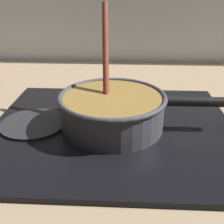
# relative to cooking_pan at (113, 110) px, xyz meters

# --- Properties ---
(ground) EXTENTS (2.40, 1.60, 0.04)m
(ground) POSITION_rel_cooking_pan_xyz_m (-0.00, -0.18, -0.07)
(ground) COLOR #9E8466
(hob_plate) EXTENTS (0.56, 0.48, 0.01)m
(hob_plate) POSITION_rel_cooking_pan_xyz_m (-0.00, -0.00, -0.05)
(hob_plate) COLOR black
(hob_plate) RESTS_ON ground
(burner_ring) EXTENTS (0.17, 0.17, 0.01)m
(burner_ring) POSITION_rel_cooking_pan_xyz_m (-0.00, -0.00, -0.04)
(burner_ring) COLOR #592D0C
(burner_ring) RESTS_ON hob_plate
(spare_burner) EXTENTS (0.16, 0.16, 0.01)m
(spare_burner) POSITION_rel_cooking_pan_xyz_m (-0.19, -0.00, -0.04)
(spare_burner) COLOR #262628
(spare_burner) RESTS_ON hob_plate
(cooking_pan) EXTENTS (0.38, 0.25, 0.26)m
(cooking_pan) POSITION_rel_cooking_pan_xyz_m (0.00, 0.00, 0.00)
(cooking_pan) COLOR #38383D
(cooking_pan) RESTS_ON hob_plate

